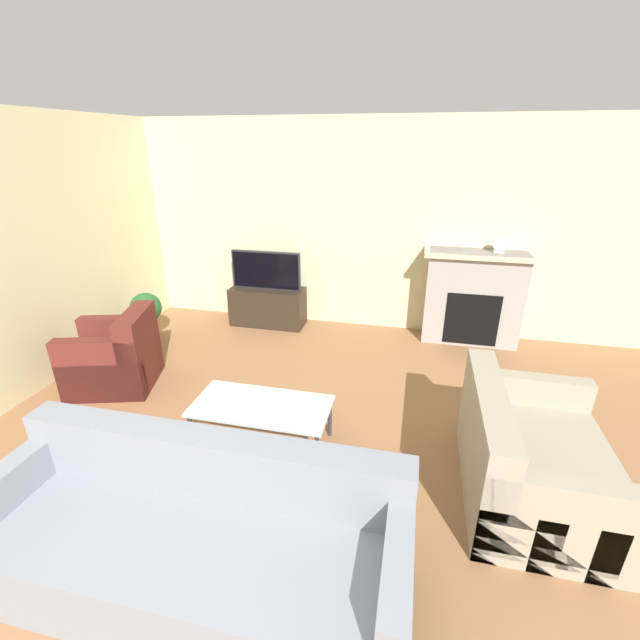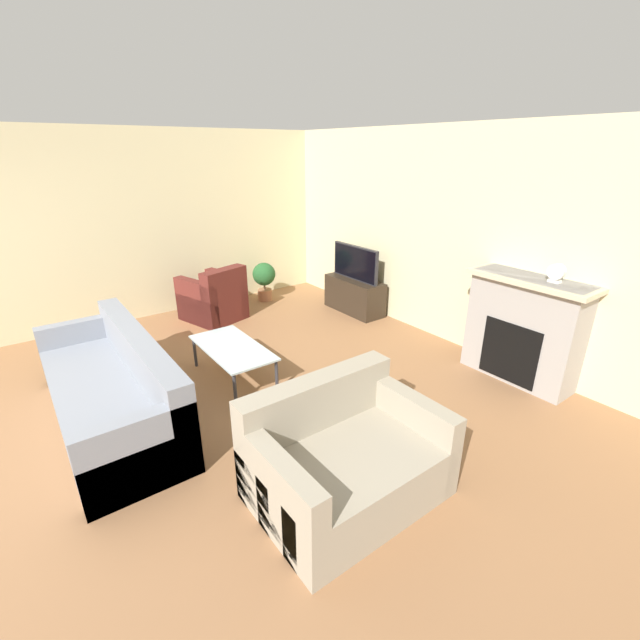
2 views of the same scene
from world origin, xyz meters
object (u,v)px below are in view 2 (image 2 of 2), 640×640
(coffee_table, at_px, (232,350))
(mantel_clock, at_px, (556,273))
(tv, at_px, (355,263))
(armchair_by_window, at_px, (214,300))
(couch_sectional, at_px, (114,392))
(potted_plant, at_px, (264,277))
(couch_loveseat, at_px, (344,459))

(coffee_table, xyz_separation_m, mantel_clock, (2.09, 2.56, 0.92))
(tv, height_order, armchair_by_window, tv)
(tv, distance_m, coffee_table, 2.65)
(couch_sectional, bearing_deg, potted_plant, 127.41)
(tv, bearing_deg, mantel_clock, 1.57)
(couch_loveseat, height_order, coffee_table, couch_loveseat)
(tv, xyz_separation_m, mantel_clock, (2.91, 0.08, 0.48))
(couch_loveseat, bearing_deg, tv, 48.11)
(potted_plant, bearing_deg, mantel_clock, 12.68)
(couch_sectional, distance_m, couch_loveseat, 2.31)
(tv, xyz_separation_m, potted_plant, (-1.31, -0.87, -0.39))
(mantel_clock, bearing_deg, tv, -178.43)
(potted_plant, bearing_deg, tv, 33.61)
(couch_sectional, relative_size, armchair_by_window, 2.46)
(couch_sectional, relative_size, couch_loveseat, 1.80)
(couch_loveseat, distance_m, armchair_by_window, 3.94)
(couch_loveseat, distance_m, potted_plant, 4.53)
(couch_sectional, xyz_separation_m, couch_loveseat, (2.01, 1.14, -0.00))
(couch_loveseat, height_order, mantel_clock, mantel_clock)
(coffee_table, bearing_deg, mantel_clock, 50.82)
(potted_plant, bearing_deg, armchair_by_window, -73.30)
(armchair_by_window, bearing_deg, potted_plant, -179.64)
(potted_plant, distance_m, mantel_clock, 4.42)
(tv, bearing_deg, coffee_table, -71.64)
(coffee_table, relative_size, potted_plant, 1.76)
(tv, height_order, coffee_table, tv)
(tv, relative_size, coffee_table, 0.84)
(couch_loveseat, relative_size, mantel_clock, 6.96)
(coffee_table, height_order, potted_plant, potted_plant)
(potted_plant, bearing_deg, coffee_table, -37.10)
(couch_sectional, height_order, armchair_by_window, same)
(couch_loveseat, bearing_deg, couch_sectional, 119.66)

